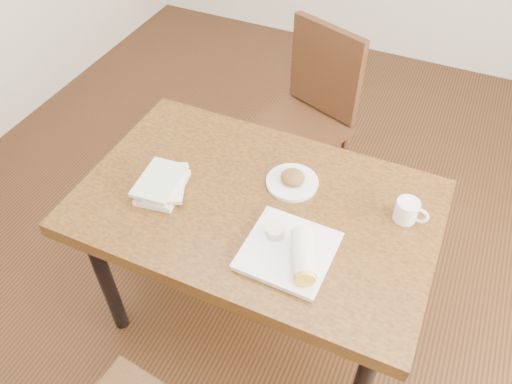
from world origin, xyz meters
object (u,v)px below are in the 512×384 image
at_px(table, 256,217).
at_px(coffee_mug, 408,211).
at_px(plate_scone, 292,181).
at_px(chair_far, 308,110).
at_px(plate_burrito, 293,252).
at_px(book_stack, 163,184).

bearing_deg(table, coffee_mug, 15.52).
bearing_deg(plate_scone, chair_far, 104.21).
distance_m(coffee_mug, plate_burrito, 0.43).
relative_size(plate_scone, book_stack, 0.80).
bearing_deg(table, plate_burrito, -40.16).
bearing_deg(plate_scone, book_stack, -152.59).
height_order(table, plate_burrito, plate_burrito).
relative_size(chair_far, plate_burrito, 3.33).
bearing_deg(plate_burrito, coffee_mug, 46.76).
xyz_separation_m(table, chair_far, (-0.09, 0.84, -0.12)).
bearing_deg(chair_far, plate_scone, -75.79).
height_order(plate_scone, plate_burrito, plate_burrito).
xyz_separation_m(plate_scone, plate_burrito, (0.12, -0.31, 0.01)).
bearing_deg(plate_scone, coffee_mug, 0.57).
bearing_deg(coffee_mug, book_stack, -165.18).
relative_size(chair_far, plate_scone, 4.99).
bearing_deg(book_stack, plate_burrito, -9.79).
bearing_deg(plate_burrito, plate_scone, 111.42).
relative_size(table, plate_scone, 6.59).
xyz_separation_m(chair_far, book_stack, (-0.24, -0.92, 0.23)).
distance_m(plate_burrito, book_stack, 0.54).
distance_m(table, book_stack, 0.36).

